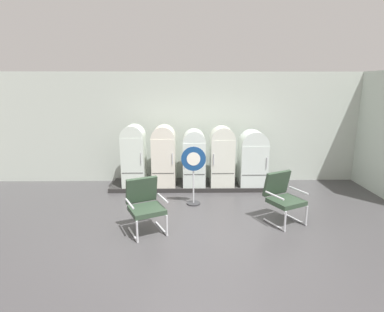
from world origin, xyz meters
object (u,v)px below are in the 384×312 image
armchair_left (145,203)px  refrigerator_0 (134,154)px  refrigerator_3 (222,154)px  refrigerator_4 (253,157)px  refrigerator_1 (164,154)px  refrigerator_2 (194,156)px  armchair_right (283,195)px  sign_stand (193,174)px

armchair_left → refrigerator_0: bearing=104.0°
refrigerator_3 → armchair_left: (-1.71, -2.40, -0.38)m
refrigerator_4 → refrigerator_1: bearing=179.7°
refrigerator_0 → refrigerator_2: bearing=1.4°
refrigerator_4 → armchair_right: size_ratio=1.43×
refrigerator_1 → armchair_right: 3.29m
refrigerator_2 → armchair_left: size_ratio=1.45×
refrigerator_0 → armchair_right: size_ratio=1.59×
armchair_left → sign_stand: (0.94, 1.30, 0.17)m
refrigerator_4 → armchair_right: (0.19, -2.05, -0.32)m
refrigerator_4 → sign_stand: bearing=-144.8°
refrigerator_3 → armchair_left: size_ratio=1.54×
refrigerator_2 → armchair_left: bearing=-111.8°
refrigerator_1 → refrigerator_2: (0.79, 0.00, -0.06)m
refrigerator_1 → armchair_right: (2.54, -2.06, -0.40)m
refrigerator_0 → refrigerator_1: bearing=2.7°
refrigerator_0 → refrigerator_4: bearing=0.5°
refrigerator_4 → armchair_right: refrigerator_4 is taller
refrigerator_3 → sign_stand: refrigerator_3 is taller
refrigerator_0 → refrigerator_4: (3.13, 0.03, -0.10)m
refrigerator_0 → refrigerator_1: (0.78, 0.04, -0.01)m
refrigerator_1 → refrigerator_0: bearing=-177.3°
refrigerator_4 → sign_stand: (-1.59, -1.12, -0.14)m
refrigerator_4 → armchair_left: refrigerator_4 is taller
refrigerator_3 → armchair_left: bearing=-125.5°
refrigerator_1 → refrigerator_4: 2.35m
armchair_left → refrigerator_3: bearing=54.5°
refrigerator_0 → refrigerator_1: size_ratio=1.02×
refrigerator_2 → sign_stand: refrigerator_2 is taller
armchair_right → refrigerator_2: bearing=130.3°
refrigerator_4 → armchair_right: 2.08m
refrigerator_3 → refrigerator_2: bearing=177.1°
armchair_left → armchair_right: 2.75m
refrigerator_4 → armchair_left: 3.52m
armchair_left → refrigerator_4: bearing=43.8°
refrigerator_4 → refrigerator_2: bearing=179.5°
refrigerator_1 → armchair_left: size_ratio=1.56×
refrigerator_1 → refrigerator_4: refrigerator_1 is taller
refrigerator_1 → sign_stand: bearing=-56.2°
refrigerator_2 → armchair_left: refrigerator_2 is taller
refrigerator_2 → refrigerator_4: bearing=-0.5°
refrigerator_1 → sign_stand: size_ratio=1.15×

